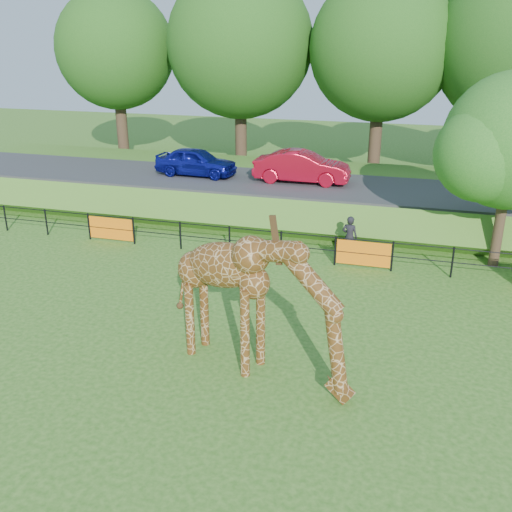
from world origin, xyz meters
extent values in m
plane|color=#2B5F17|center=(0.00, 0.00, 0.00)|extent=(90.00, 90.00, 0.00)
cube|color=#2B5F17|center=(0.00, 15.50, 0.65)|extent=(40.00, 9.00, 1.30)
cube|color=#2F2E31|center=(0.00, 14.00, 1.36)|extent=(40.00, 5.00, 0.12)
imported|color=#121899|center=(-5.76, 14.16, 2.09)|extent=(4.01, 1.79, 1.34)
imported|color=red|center=(-0.59, 14.23, 2.14)|extent=(4.38, 1.56, 1.44)
imported|color=black|center=(2.38, 8.92, 0.80)|extent=(0.64, 0.48, 1.61)
cylinder|color=#372418|center=(7.50, 9.60, 1.60)|extent=(0.36, 0.36, 3.20)
sphere|color=#22641B|center=(6.58, 8.91, 4.12)|extent=(3.22, 3.22, 3.22)
cylinder|color=#372418|center=(-14.00, 22.00, 2.50)|extent=(0.70, 0.70, 5.00)
sphere|color=#184D14|center=(-14.00, 22.00, 6.98)|extent=(7.20, 7.20, 7.20)
cylinder|color=#372418|center=(-6.00, 22.00, 2.50)|extent=(0.70, 0.70, 5.00)
sphere|color=#184D14|center=(-6.00, 22.00, 7.31)|extent=(8.40, 8.40, 8.40)
cylinder|color=#372418|center=(2.00, 22.00, 2.50)|extent=(0.70, 0.70, 5.00)
sphere|color=#184D14|center=(2.00, 22.00, 7.14)|extent=(7.80, 7.80, 7.80)
cylinder|color=#372418|center=(9.00, 22.00, 2.50)|extent=(0.70, 0.70, 5.00)
camera|label=1|loc=(4.63, -11.12, 7.74)|focal=40.00mm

